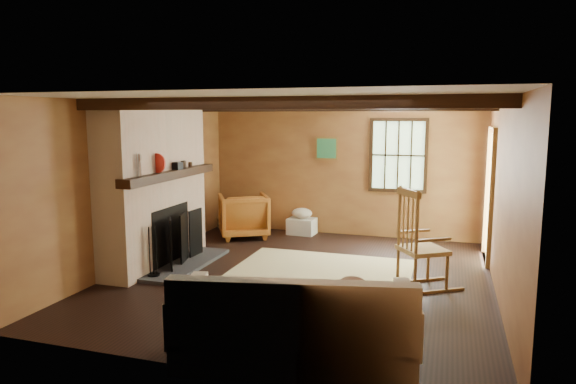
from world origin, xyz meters
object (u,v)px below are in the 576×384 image
at_px(laundry_basket, 302,226).
at_px(armchair, 244,215).
at_px(rocking_chair, 419,246).
at_px(sofa, 295,329).
at_px(fireplace, 156,191).

bearing_deg(laundry_basket, armchair, -150.69).
xyz_separation_m(rocking_chair, laundry_basket, (-2.27, 2.49, -0.40)).
distance_m(sofa, laundry_basket, 5.05).
bearing_deg(fireplace, armchair, 74.10).
bearing_deg(armchair, rocking_chair, 119.25).
bearing_deg(sofa, laundry_basket, 93.46).
relative_size(rocking_chair, sofa, 0.58).
distance_m(sofa, armchair, 4.90).
distance_m(laundry_basket, armchair, 1.12).
distance_m(fireplace, armchair, 2.17).
relative_size(fireplace, armchair, 2.75).
relative_size(laundry_basket, armchair, 0.57).
height_order(rocking_chair, laundry_basket, rocking_chair).
xyz_separation_m(rocking_chair, sofa, (-0.93, -2.38, -0.24)).
bearing_deg(laundry_basket, fireplace, -121.12).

